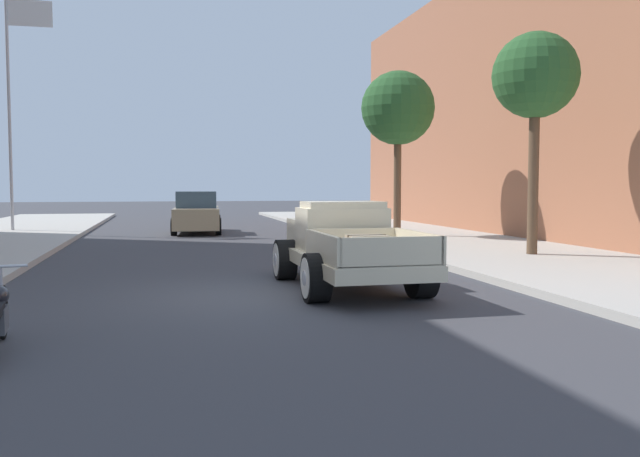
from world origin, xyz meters
TOP-DOWN VIEW (x-y plane):
  - ground_plane at (0.00, 0.00)m, footprint 140.00×140.00m
  - sidewalk_right at (7.25, 0.00)m, footprint 5.50×64.00m
  - building_right_storefront at (16.00, 11.23)m, footprint 12.00×28.00m
  - hotrod_truck_cream at (1.70, 0.73)m, footprint 2.22×4.96m
  - car_background_tan at (-0.28, 15.48)m, footprint 2.09×4.41m
  - flagpole at (-7.07, 16.72)m, footprint 1.74×0.16m
  - street_tree_nearest at (7.49, 3.85)m, footprint 2.13×2.13m
  - street_tree_second at (6.41, 10.81)m, footprint 2.55×2.55m

SIDE VIEW (x-z plane):
  - ground_plane at x=0.00m, z-range 0.00..0.00m
  - sidewalk_right at x=7.25m, z-range 0.00..0.15m
  - hotrod_truck_cream at x=1.70m, z-range -0.04..1.54m
  - car_background_tan at x=-0.28m, z-range -0.06..1.59m
  - street_tree_second at x=6.41m, z-range 1.68..7.37m
  - street_tree_nearest at x=7.49m, z-range 1.78..7.31m
  - building_right_storefront at x=16.00m, z-range 0.00..9.96m
  - flagpole at x=-7.07m, z-range 1.19..10.35m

